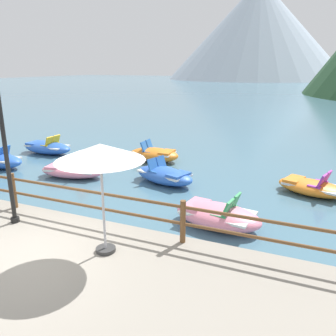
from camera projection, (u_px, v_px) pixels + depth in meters
ground_plane at (276, 100)px, 42.24m from camera, size 200.00×200.00×0.00m
dock_railing at (89, 200)px, 8.09m from camera, size 23.92×0.12×0.95m
lamp_post at (0, 112)px, 7.54m from camera, size 0.28×0.28×4.44m
beach_umbrella at (100, 154)px, 6.40m from camera, size 1.70×1.70×2.24m
pedal_boat_0 at (72, 170)px, 12.89m from camera, size 2.62×1.54×0.82m
pedal_boat_1 at (47, 147)px, 16.37m from camera, size 2.60×1.23×0.89m
pedal_boat_2 at (312, 187)px, 11.17m from camera, size 2.45×1.79×0.81m
pedal_boat_3 at (217, 215)px, 8.92m from camera, size 2.46×1.59×0.89m
pedal_boat_4 at (164, 175)px, 12.22m from camera, size 2.63×1.81×0.88m
pedal_boat_5 at (154, 154)px, 15.03m from camera, size 2.26×1.30×0.90m
distant_peak at (258, 30)px, 108.83m from camera, size 56.49×56.49×29.87m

